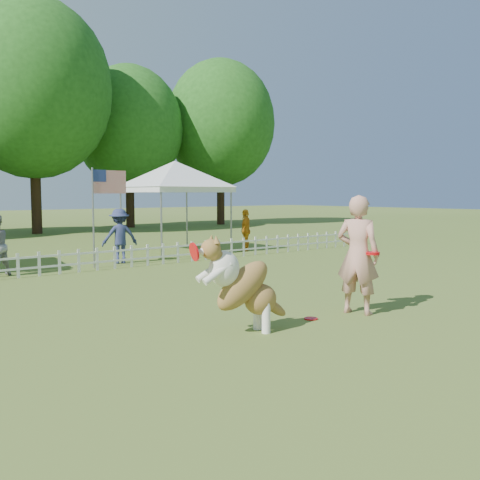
{
  "coord_description": "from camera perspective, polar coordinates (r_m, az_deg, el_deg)",
  "views": [
    {
      "loc": [
        -6.21,
        -6.03,
        2.01
      ],
      "look_at": [
        0.45,
        2.0,
        1.1
      ],
      "focal_mm": 40.0,
      "sensor_mm": 36.0,
      "label": 1
    }
  ],
  "objects": [
    {
      "name": "frisbee_on_turf",
      "position": [
        8.73,
        7.57,
        -8.31
      ],
      "size": [
        0.23,
        0.23,
        0.02
      ],
      "primitive_type": "cylinder",
      "rotation": [
        0.0,
        0.0,
        0.06
      ],
      "color": "red",
      "rests_on": "ground"
    },
    {
      "name": "handler",
      "position": [
        9.11,
        12.46,
        -1.55
      ],
      "size": [
        0.69,
        0.84,
        1.99
      ],
      "primitive_type": "imported",
      "rotation": [
        0.0,
        0.0,
        1.91
      ],
      "color": "tan",
      "rests_on": "ground"
    },
    {
      "name": "picket_fence",
      "position": [
        14.53,
        -14.1,
        -1.92
      ],
      "size": [
        22.0,
        0.08,
        0.6
      ],
      "primitive_type": null,
      "color": "white",
      "rests_on": "ground"
    },
    {
      "name": "dog",
      "position": [
        7.65,
        0.44,
        -4.86
      ],
      "size": [
        1.42,
        0.71,
        1.41
      ],
      "primitive_type": null,
      "rotation": [
        0.0,
        0.0,
        -0.19
      ],
      "color": "brown",
      "rests_on": "ground"
    },
    {
      "name": "canopy_tent_right",
      "position": [
        18.31,
        -6.91,
        3.42
      ],
      "size": [
        2.98,
        2.98,
        3.04
      ],
      "primitive_type": null,
      "rotation": [
        0.0,
        0.0,
        -0.01
      ],
      "color": "silver",
      "rests_on": "ground"
    },
    {
      "name": "flag_pole",
      "position": [
        14.82,
        -15.38,
        2.26
      ],
      "size": [
        1.04,
        0.13,
        2.7
      ],
      "primitive_type": null,
      "rotation": [
        0.0,
        0.0,
        -0.02
      ],
      "color": "gray",
      "rests_on": "ground"
    },
    {
      "name": "tree_far_right",
      "position": [
        34.95,
        -2.09,
        11.05
      ],
      "size": [
        7.0,
        7.0,
        11.4
      ],
      "primitive_type": null,
      "color": "#1E4E16",
      "rests_on": "ground"
    },
    {
      "name": "ground",
      "position": [
        8.89,
        6.08,
        -8.12
      ],
      "size": [
        120.0,
        120.0,
        0.0
      ],
      "primitive_type": "plane",
      "color": "#3C581B",
      "rests_on": "ground"
    },
    {
      "name": "tree_right",
      "position": [
        32.49,
        -11.76,
        10.53
      ],
      "size": [
        6.2,
        6.2,
        10.4
      ],
      "primitive_type": null,
      "color": "#1E4E16",
      "rests_on": "ground"
    },
    {
      "name": "tree_center_right",
      "position": [
        28.87,
        -21.21,
        13.21
      ],
      "size": [
        7.6,
        7.6,
        12.6
      ],
      "primitive_type": null,
      "color": "#1E4E16",
      "rests_on": "ground"
    },
    {
      "name": "spectator_c",
      "position": [
        18.66,
        0.62,
        1.05
      ],
      "size": [
        0.9,
        0.8,
        1.46
      ],
      "primitive_type": "imported",
      "rotation": [
        0.0,
        0.0,
        3.78
      ],
      "color": "orange",
      "rests_on": "ground"
    },
    {
      "name": "spectator_b",
      "position": [
        15.73,
        -12.71,
        0.42
      ],
      "size": [
        1.12,
        0.8,
        1.58
      ],
      "primitive_type": "imported",
      "rotation": [
        0.0,
        0.0,
        2.92
      ],
      "color": "navy",
      "rests_on": "ground"
    }
  ]
}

